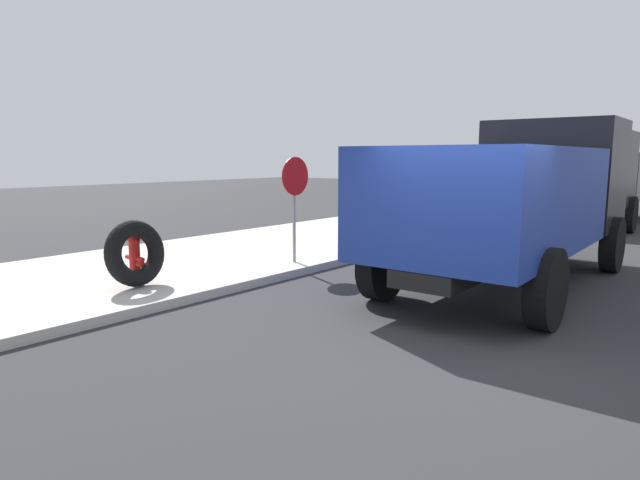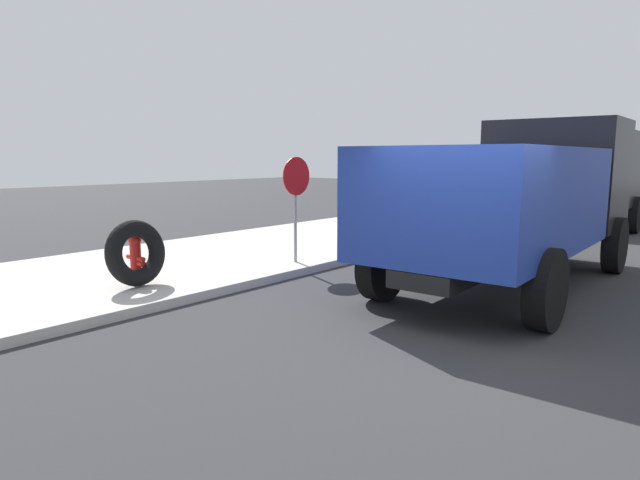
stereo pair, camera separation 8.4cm
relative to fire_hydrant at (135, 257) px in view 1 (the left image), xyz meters
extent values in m
plane|color=#2D2D30|center=(0.94, -5.35, -0.60)|extent=(80.00, 80.00, 0.00)
cube|color=#BCB7AD|center=(0.94, 1.15, -0.52)|extent=(36.00, 5.00, 0.15)
cylinder|color=red|center=(0.00, 0.01, -0.11)|extent=(0.18, 0.18, 0.68)
sphere|color=red|center=(0.00, 0.01, 0.29)|extent=(0.21, 0.21, 0.21)
cylinder|color=red|center=(0.00, -0.16, -0.03)|extent=(0.08, 0.15, 0.08)
cylinder|color=red|center=(0.00, 0.17, -0.03)|extent=(0.08, 0.15, 0.08)
cylinder|color=red|center=(0.00, -0.16, -0.11)|extent=(0.10, 0.15, 0.10)
torus|color=black|center=(-0.15, -0.26, 0.11)|extent=(1.11, 0.49, 1.11)
cylinder|color=gray|center=(3.09, -0.82, 0.61)|extent=(0.06, 0.06, 2.11)
cylinder|color=red|center=(3.09, -0.86, 1.28)|extent=(0.76, 0.02, 0.76)
cube|color=#1E3899|center=(3.43, -4.71, 1.00)|extent=(4.88, 2.65, 1.60)
cube|color=black|center=(7.03, -4.59, 1.30)|extent=(2.08, 2.56, 2.20)
cube|color=black|center=(4.53, -4.67, 0.07)|extent=(7.02, 1.12, 0.24)
cylinder|color=black|center=(6.79, -3.35, -0.05)|extent=(1.11, 0.33, 1.10)
cylinder|color=black|center=(6.87, -5.85, -0.05)|extent=(1.11, 0.33, 1.10)
cylinder|color=black|center=(2.19, -3.49, -0.05)|extent=(1.11, 0.33, 1.10)
cylinder|color=black|center=(2.27, -5.99, -0.05)|extent=(1.11, 0.33, 1.10)
cube|color=slate|center=(16.80, -3.63, 1.00)|extent=(4.89, 2.67, 1.60)
cube|color=black|center=(13.20, -3.76, 1.30)|extent=(2.09, 2.57, 2.20)
cube|color=black|center=(15.70, -3.67, 0.07)|extent=(7.03, 1.15, 0.24)
cylinder|color=black|center=(13.45, -5.00, -0.05)|extent=(1.11, 0.34, 1.10)
cylinder|color=black|center=(13.36, -2.50, -0.05)|extent=(1.11, 0.34, 1.10)
cylinder|color=black|center=(17.96, -2.34, -0.05)|extent=(1.11, 0.34, 1.10)
camera|label=1|loc=(-4.98, -8.10, 1.66)|focal=30.57mm
camera|label=2|loc=(-4.92, -8.17, 1.66)|focal=30.57mm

